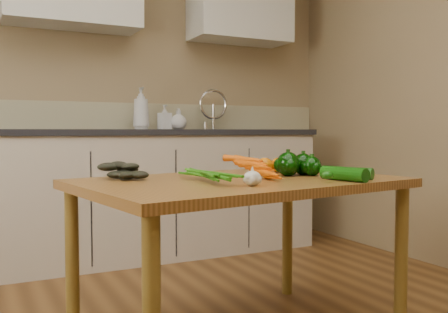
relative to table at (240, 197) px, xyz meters
name	(u,v)px	position (x,y,z in m)	size (l,w,h in m)	color
room	(230,16)	(-0.27, -0.42, 0.63)	(4.04, 5.04, 2.64)	brown
counter_run	(125,193)	(-0.05, 1.59, -0.16)	(2.84, 0.64, 1.14)	beige
table	(240,197)	(0.00, 0.00, 0.00)	(1.40, 1.01, 0.69)	#935F2A
soap_bottle_a	(141,108)	(0.11, 1.71, 0.44)	(0.12, 0.12, 0.31)	silver
soap_bottle_b	(165,117)	(0.29, 1.71, 0.38)	(0.08, 0.08, 0.18)	silver
soap_bottle_c	(178,119)	(0.38, 1.67, 0.36)	(0.12, 0.12, 0.16)	silver
carrot_bunch	(241,172)	(-0.01, -0.03, 0.11)	(0.24, 0.18, 0.06)	#EA5D05
leafy_greens	(122,168)	(-0.45, 0.18, 0.12)	(0.18, 0.17, 0.09)	black
garlic_bulb	(252,178)	(-0.09, -0.26, 0.10)	(0.07, 0.07, 0.06)	beige
pepper_a	(288,164)	(0.25, 0.02, 0.13)	(0.10, 0.10, 0.10)	black
pepper_b	(303,164)	(0.35, 0.04, 0.12)	(0.10, 0.10, 0.10)	black
pepper_c	(312,166)	(0.35, -0.02, 0.12)	(0.08, 0.08, 0.08)	black
tomato_a	(257,167)	(0.17, 0.14, 0.11)	(0.08, 0.08, 0.07)	#811302
tomato_b	(265,165)	(0.24, 0.20, 0.11)	(0.08, 0.08, 0.07)	#D26405
tomato_c	(278,165)	(0.31, 0.19, 0.11)	(0.08, 0.08, 0.07)	#D26405
zucchini_a	(349,173)	(0.41, -0.20, 0.10)	(0.05, 0.05, 0.20)	#0B4407
zucchini_b	(344,174)	(0.33, -0.26, 0.10)	(0.06, 0.06, 0.21)	#0B4407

